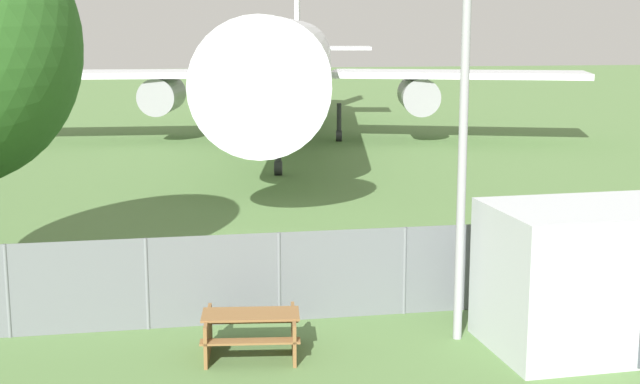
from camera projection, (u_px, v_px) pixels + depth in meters
name	position (u px, v px, depth m)	size (l,w,h in m)	color
perimeter_fence	(404.00, 271.00, 17.89)	(56.07, 0.07, 1.80)	slate
airplane	(289.00, 63.00, 43.60)	(29.64, 37.63, 12.32)	silver
portable_cabin	(595.00, 277.00, 15.98)	(3.86, 2.64, 2.60)	silver
picnic_bench_open_grass	(251.00, 329.00, 15.72)	(1.88, 1.61, 0.76)	brown
light_mast	(464.00, 96.00, 15.79)	(0.44, 0.44, 7.34)	#99999E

